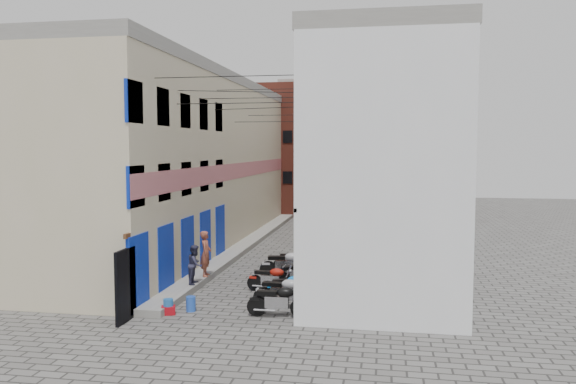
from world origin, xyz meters
The scene contains 21 objects.
ground centered at (0.00, 0.00, 0.00)m, with size 90.00×90.00×0.00m, color #555250.
plinth centered at (-2.05, 13.00, 0.12)m, with size 0.90×26.00×0.25m, color gray.
building_left centered at (-4.98, 12.95, 4.50)m, with size 5.10×27.00×9.00m.
building_right centered at (5.00, 13.00, 4.51)m, with size 5.94×26.00×9.00m.
building_far_brick_left centered at (-2.00, 28.00, 5.00)m, with size 6.00×6.00×10.00m, color maroon.
building_far_brick_right centered at (3.00, 30.00, 4.00)m, with size 5.00×6.00×8.00m, color maroon.
building_far_concrete centered at (0.00, 34.00, 5.50)m, with size 8.00×5.00×11.00m, color gray.
far_shopfront centered at (0.00, 25.20, 1.20)m, with size 2.00×0.30×2.40m, color black.
overhead_wires centered at (0.00, 7.64, 7.12)m, with size 5.80×13.02×1.32m.
motorcycle_a centered at (1.90, 0.81, 0.57)m, with size 0.62×1.98×1.14m, color black, non-canonical shape.
motorcycle_b centered at (1.89, 1.77, 0.59)m, with size 0.65×2.05×1.18m, color #A3A3A7, non-canonical shape.
motorcycle_c centered at (1.87, 2.91, 0.49)m, with size 0.53×1.68×0.97m, color blue, non-canonical shape.
motorcycle_d centered at (1.09, 3.76, 0.53)m, with size 0.58×1.83×1.06m, color #A3160B, non-canonical shape.
motorcycle_e centered at (1.90, 4.73, 0.57)m, with size 0.62×1.96×1.14m, color black, non-canonical shape.
motorcycle_f centered at (1.25, 5.93, 0.63)m, with size 0.69×2.17×1.26m, color #A8A7AC, non-canonical shape.
motorcycle_g centered at (1.50, 6.81, 0.57)m, with size 0.62×1.97×1.14m, color black, non-canonical shape.
person_a centered at (-1.70, 4.72, 1.13)m, with size 0.64×0.42×1.75m, color #9C4E39.
person_b centered at (-1.70, 3.48, 0.96)m, with size 0.69×0.54×1.43m, color #32314A.
water_jug_near centered at (-1.55, 0.50, 0.24)m, with size 0.31×0.31×0.49m, color #2367B2.
water_jug_far centered at (-0.97, 0.95, 0.24)m, with size 0.30×0.30×0.47m, color blue.
red_crate centered at (-1.55, 0.50, 0.13)m, with size 0.43×0.32×0.27m, color #AE0C17.
Camera 1 is at (5.05, -15.78, 5.20)m, focal length 35.00 mm.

